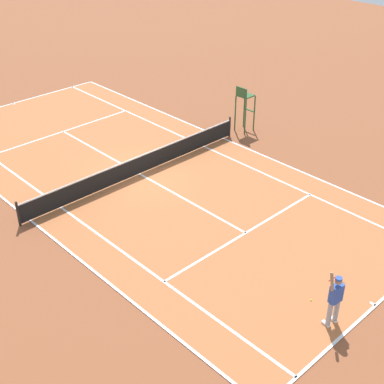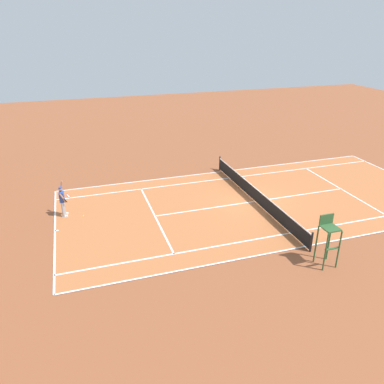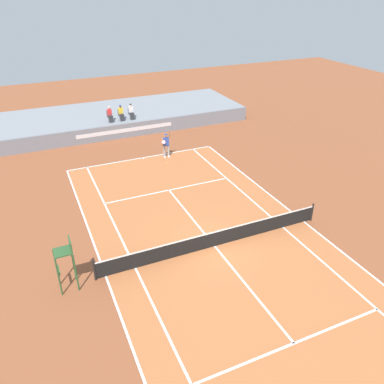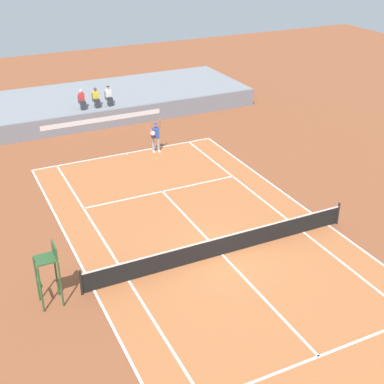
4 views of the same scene
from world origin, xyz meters
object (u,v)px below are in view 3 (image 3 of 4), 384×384
(spectator_seated_2, at_px, (131,112))
(spectator_seated_1, at_px, (121,113))
(spectator_seated_0, at_px, (110,115))
(tennis_ball, at_px, (166,163))
(umpire_chair, at_px, (66,258))
(tennis_player, at_px, (166,145))

(spectator_seated_2, bearing_deg, spectator_seated_1, 180.00)
(spectator_seated_0, distance_m, tennis_ball, 7.71)
(umpire_chair, bearing_deg, tennis_ball, 51.23)
(spectator_seated_2, bearing_deg, tennis_ball, -86.66)
(tennis_player, distance_m, umpire_chair, 14.31)
(tennis_player, distance_m, tennis_ball, 1.45)
(spectator_seated_1, height_order, umpire_chair, spectator_seated_1)
(spectator_seated_0, relative_size, tennis_ball, 18.60)
(spectator_seated_0, bearing_deg, umpire_chair, -109.10)
(spectator_seated_1, distance_m, umpire_chair, 18.85)
(spectator_seated_0, height_order, umpire_chair, spectator_seated_0)
(umpire_chair, bearing_deg, spectator_seated_2, 65.74)
(spectator_seated_2, relative_size, tennis_player, 0.61)
(tennis_ball, bearing_deg, umpire_chair, -128.77)
(spectator_seated_2, bearing_deg, spectator_seated_0, 180.00)
(tennis_player, bearing_deg, umpire_chair, -127.47)
(spectator_seated_0, bearing_deg, spectator_seated_2, 0.00)
(tennis_player, xyz_separation_m, umpire_chair, (-8.70, -11.35, 0.56))
(spectator_seated_2, distance_m, tennis_ball, 7.39)
(spectator_seated_1, relative_size, tennis_player, 0.61)
(tennis_player, bearing_deg, spectator_seated_2, 97.56)
(spectator_seated_1, bearing_deg, tennis_player, -74.54)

